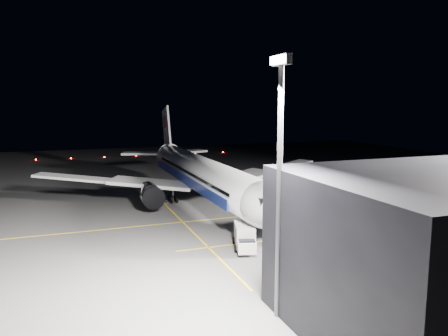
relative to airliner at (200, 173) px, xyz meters
name	(u,v)px	position (x,y,z in m)	size (l,w,h in m)	color
ground	(202,204)	(1.08, 0.00, -5.16)	(200.00, 200.00, 0.00)	#4C4C4F
guide_line_main	(222,218)	(11.08, 0.00, -5.16)	(0.25, 80.00, 0.01)	gold
guide_line_cross	(167,207)	(1.08, -6.00, -5.16)	(70.00, 0.25, 0.01)	gold
guide_line_side	(323,234)	(23.08, 10.00, -5.16)	(0.25, 40.00, 0.01)	gold
airliner	(200,173)	(0.00, 0.00, 0.00)	(61.48, 54.22, 16.64)	silver
jet_bridge	(375,196)	(23.08, 18.06, -0.58)	(3.60, 34.40, 6.30)	#B2B2B7
floodlight_mast_south	(280,165)	(41.08, -6.01, 7.21)	(2.40, 0.67, 20.70)	#59595E
taxiway_lights	(136,156)	(-70.92, 0.00, -4.94)	(0.44, 60.44, 0.44)	#FF140A
service_truck	(245,237)	(25.21, -2.16, -3.62)	(6.04, 3.81, 2.89)	silver
baggage_tug	(263,193)	(0.00, 11.97, -4.33)	(2.92, 2.57, 1.81)	black
safety_cone_a	(252,193)	(-3.01, 11.09, -4.89)	(0.36, 0.36, 0.54)	#EF5F0A
safety_cone_b	(234,207)	(5.81, 4.00, -4.89)	(0.37, 0.37, 0.55)	#EF5F0A
safety_cone_c	(251,193)	(-2.77, 10.89, -4.85)	(0.41, 0.41, 0.62)	#EF5F0A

